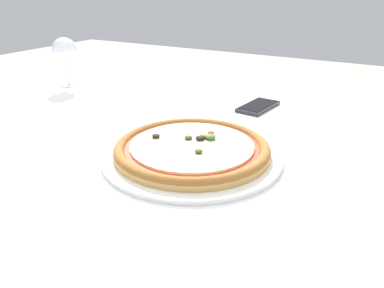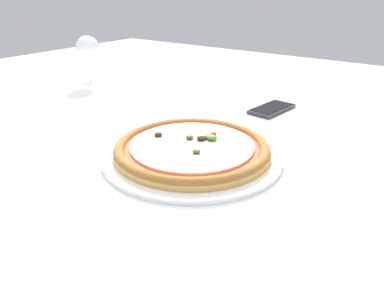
{
  "view_description": "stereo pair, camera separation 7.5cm",
  "coord_description": "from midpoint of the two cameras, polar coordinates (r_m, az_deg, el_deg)",
  "views": [
    {
      "loc": [
        0.51,
        -0.66,
        1.04
      ],
      "look_at": [
        0.17,
        -0.06,
        0.74
      ],
      "focal_mm": 35.0,
      "sensor_mm": 36.0,
      "label": 1
    },
    {
      "loc": [
        0.58,
        -0.62,
        1.04
      ],
      "look_at": [
        0.17,
        -0.06,
        0.74
      ],
      "focal_mm": 35.0,
      "sensor_mm": 36.0,
      "label": 2
    }
  ],
  "objects": [
    {
      "name": "cell_phone",
      "position": [
        1.07,
        8.08,
        5.68
      ],
      "size": [
        0.09,
        0.15,
        0.01
      ],
      "color": "#232328",
      "rests_on": "dining_table"
    },
    {
      "name": "pizza_plate",
      "position": [
        0.75,
        -2.84,
        -0.98
      ],
      "size": [
        0.36,
        0.36,
        0.04
      ],
      "color": "white",
      "rests_on": "dining_table"
    },
    {
      "name": "wine_glass_far_left",
      "position": [
        1.36,
        -20.39,
        13.14
      ],
      "size": [
        0.08,
        0.08,
        0.16
      ],
      "color": "silver",
      "rests_on": "dining_table"
    },
    {
      "name": "dining_table",
      "position": [
        0.93,
        -9.8,
        -2.8
      ],
      "size": [
        1.42,
        0.97,
        0.71
      ],
      "color": "brown",
      "rests_on": "ground_plane"
    }
  ]
}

